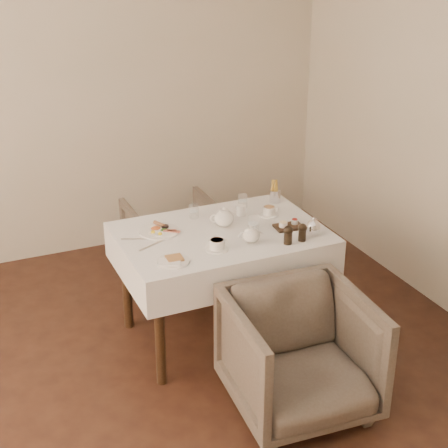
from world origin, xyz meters
TOP-DOWN VIEW (x-y plane):
  - table at (0.67, 0.83)m, footprint 1.28×0.88m
  - armchair_near at (0.76, -0.03)m, footprint 0.80×0.82m
  - armchair_far at (0.66, 1.72)m, footprint 0.66×0.68m
  - breakfast_plate at (0.31, 0.98)m, footprint 0.25×0.25m
  - side_plate at (0.24, 0.56)m, footprint 0.20×0.19m
  - teapot_centre at (0.71, 0.89)m, footprint 0.19×0.16m
  - teapot_front at (0.77, 0.61)m, footprint 0.17×0.14m
  - creamer at (0.89, 1.01)m, footprint 0.08×0.08m
  - teacup_near at (0.54, 0.60)m, footprint 0.14×0.14m
  - teacup_far at (1.06, 0.94)m, footprint 0.13×0.13m
  - glass_left at (0.59, 1.11)m, footprint 0.08×0.08m
  - glass_mid at (0.85, 0.75)m, footprint 0.09×0.09m
  - glass_right at (0.96, 1.14)m, footprint 0.08×0.08m
  - condiment_board at (1.08, 0.71)m, footprint 0.19×0.13m
  - pepper_mill_left at (0.97, 0.51)m, footprint 0.07×0.07m
  - pepper_mill_right at (1.07, 0.51)m, footprint 0.06×0.06m
  - silver_pot at (1.17, 0.55)m, footprint 0.13×0.12m
  - fries_cup at (1.21, 1.13)m, footprint 0.08×0.08m
  - cutlery_fork at (0.15, 0.93)m, footprint 0.20×0.10m
  - cutlery_knife at (0.21, 0.81)m, footprint 0.19×0.10m

SIDE VIEW (x-z plane):
  - armchair_far at x=0.66m, z-range 0.00..0.62m
  - armchair_near at x=0.76m, z-range 0.00..0.70m
  - table at x=0.67m, z-range 0.26..1.02m
  - cutlery_fork at x=0.15m, z-range 0.76..0.76m
  - cutlery_knife at x=0.21m, z-range 0.76..0.76m
  - side_plate at x=0.24m, z-range 0.75..0.77m
  - breakfast_plate at x=0.31m, z-range 0.75..0.78m
  - condiment_board at x=1.08m, z-range 0.75..0.79m
  - teacup_far at x=1.06m, z-range 0.75..0.81m
  - teacup_near at x=0.54m, z-range 0.75..0.82m
  - creamer at x=0.89m, z-range 0.76..0.83m
  - glass_right at x=0.96m, z-range 0.76..0.84m
  - glass_left at x=0.59m, z-range 0.76..0.84m
  - glass_mid at x=0.85m, z-range 0.76..0.86m
  - pepper_mill_right at x=1.07m, z-range 0.75..0.87m
  - teapot_front at x=0.77m, z-range 0.76..0.87m
  - pepper_mill_left at x=0.97m, z-range 0.76..0.87m
  - silver_pot at x=1.17m, z-range 0.76..0.88m
  - teapot_centre at x=0.71m, z-range 0.76..0.89m
  - fries_cup at x=1.21m, z-range 0.74..0.91m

